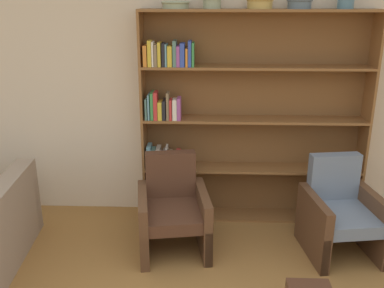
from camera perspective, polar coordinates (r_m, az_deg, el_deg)
wall_back at (r=4.52m, az=3.74°, el=7.27°), size 12.00×0.06×2.75m
bookshelf at (r=4.44m, az=5.74°, el=3.07°), size 2.29×0.30×2.19m
bowl_copper at (r=4.25m, az=-2.21°, el=18.11°), size 0.27×0.27×0.07m
bowl_stoneware at (r=4.24m, az=2.69°, el=18.35°), size 0.19×0.19×0.10m
bowl_cream at (r=4.26m, az=9.05°, el=18.09°), size 0.26×0.26×0.09m
bowl_sage at (r=4.32m, az=14.15°, el=17.75°), size 0.24×0.24×0.09m
armchair_leather at (r=4.09m, az=-2.57°, el=-8.84°), size 0.74×0.77×0.89m
armchair_cushioned at (r=4.26m, az=19.18°, el=-8.72°), size 0.73×0.76×0.89m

